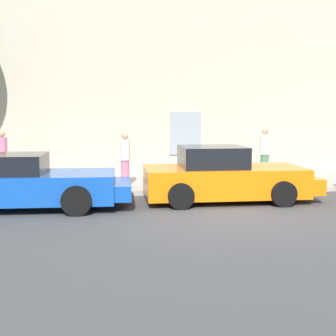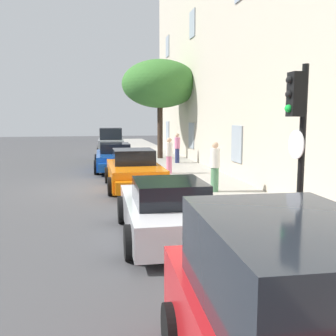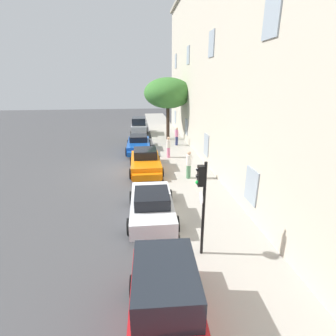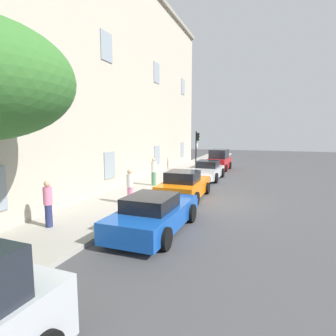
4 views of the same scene
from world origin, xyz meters
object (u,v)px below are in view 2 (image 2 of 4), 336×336
at_px(hatchback_parked, 288,334).
at_px(traffic_light, 298,135).
at_px(sportscar_white_middle, 166,209).
at_px(pedestrian_admiring, 169,155).
at_px(pedestrian_strolling, 215,166).
at_px(pedestrian_bystander, 177,148).
at_px(sportscar_yellow_flank, 135,172).
at_px(tree_near_kerb, 160,84).
at_px(hatchback_distant, 111,143).
at_px(sportscar_red_lead, 115,159).

distance_m(hatchback_parked, traffic_light, 3.30).
height_order(sportscar_white_middle, pedestrian_admiring, pedestrian_admiring).
bearing_deg(pedestrian_strolling, pedestrian_bystander, 176.10).
distance_m(sportscar_yellow_flank, pedestrian_strolling, 3.16).
relative_size(sportscar_yellow_flank, tree_near_kerb, 0.76).
distance_m(hatchback_distant, traffic_light, 21.34).
relative_size(sportscar_red_lead, pedestrian_strolling, 2.88).
xyz_separation_m(sportscar_red_lead, hatchback_distant, (-7.24, 0.15, 0.28)).
relative_size(sportscar_red_lead, pedestrian_admiring, 3.04).
bearing_deg(traffic_light, hatchback_parked, -30.25).
bearing_deg(traffic_light, sportscar_white_middle, -154.52).
height_order(pedestrian_admiring, pedestrian_strolling, pedestrian_strolling).
bearing_deg(sportscar_white_middle, pedestrian_bystander, 166.01).
relative_size(sportscar_red_lead, sportscar_yellow_flank, 1.08).
xyz_separation_m(traffic_light, pedestrian_bystander, (-15.35, 1.61, -1.42)).
distance_m(tree_near_kerb, traffic_light, 18.19).
bearing_deg(sportscar_yellow_flank, hatchback_distant, -178.83).
xyz_separation_m(hatchback_parked, pedestrian_admiring, (-14.06, 1.84, 0.14)).
height_order(hatchback_distant, pedestrian_bystander, hatchback_distant).
height_order(hatchback_parked, pedestrian_bystander, hatchback_parked).
distance_m(hatchback_distant, pedestrian_admiring, 9.89).
bearing_deg(hatchback_parked, pedestrian_admiring, 172.57).
distance_m(sportscar_white_middle, traffic_light, 3.84).
height_order(sportscar_white_middle, tree_near_kerb, tree_near_kerb).
bearing_deg(sportscar_red_lead, tree_near_kerb, 143.16).
bearing_deg(sportscar_red_lead, hatchback_distant, 178.78).
relative_size(sportscar_white_middle, pedestrian_admiring, 2.82).
bearing_deg(sportscar_yellow_flank, sportscar_white_middle, 0.48).
relative_size(sportscar_yellow_flank, sportscar_white_middle, 0.99).
relative_size(sportscar_yellow_flank, pedestrian_admiring, 2.81).
xyz_separation_m(hatchback_parked, pedestrian_bystander, (-17.86, 3.07, 0.15)).
bearing_deg(hatchback_parked, hatchback_distant, -179.29).
bearing_deg(tree_near_kerb, pedestrian_bystander, 10.47).
bearing_deg(pedestrian_bystander, tree_near_kerb, -169.53).
height_order(tree_near_kerb, pedestrian_strolling, tree_near_kerb).
bearing_deg(sportscar_red_lead, pedestrian_strolling, 23.07).
relative_size(hatchback_parked, pedestrian_strolling, 2.09).
bearing_deg(pedestrian_admiring, traffic_light, -1.84).
bearing_deg(sportscar_red_lead, sportscar_white_middle, 2.39).
xyz_separation_m(sportscar_white_middle, pedestrian_strolling, (-3.98, 2.50, 0.43)).
xyz_separation_m(hatchback_parked, hatchback_distant, (-23.72, -0.29, 0.04)).
xyz_separation_m(sportscar_red_lead, pedestrian_admiring, (2.42, 2.28, 0.38)).
xyz_separation_m(hatchback_distant, tree_near_kerb, (3.20, 2.87, 3.79)).
relative_size(sportscar_white_middle, hatchback_distant, 1.20).
bearing_deg(sportscar_white_middle, hatchback_distant, -179.05).
bearing_deg(pedestrian_admiring, sportscar_red_lead, -136.63).
bearing_deg(traffic_light, tree_near_kerb, 176.45).
bearing_deg(pedestrian_admiring, hatchback_parked, -7.43).
height_order(hatchback_distant, pedestrian_admiring, hatchback_distant).
bearing_deg(sportscar_yellow_flank, hatchback_parked, 0.21).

